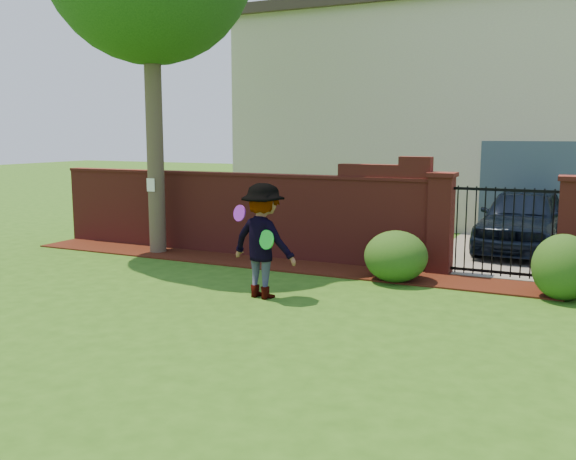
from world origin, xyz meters
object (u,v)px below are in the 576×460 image
at_px(man, 262,241).
at_px(frisbee_purple, 240,213).
at_px(car, 521,220).
at_px(frisbee_green, 267,240).

height_order(man, frisbee_purple, man).
distance_m(car, frisbee_green, 6.89).
bearing_deg(frisbee_green, car, 63.30).
bearing_deg(car, man, -115.83).
height_order(car, frisbee_green, car).
xyz_separation_m(car, frisbee_purple, (-3.73, -5.86, 0.61)).
relative_size(man, frisbee_green, 6.04).
distance_m(man, frisbee_purple, 0.60).
distance_m(man, frisbee_green, 0.30).
height_order(man, frisbee_green, man).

